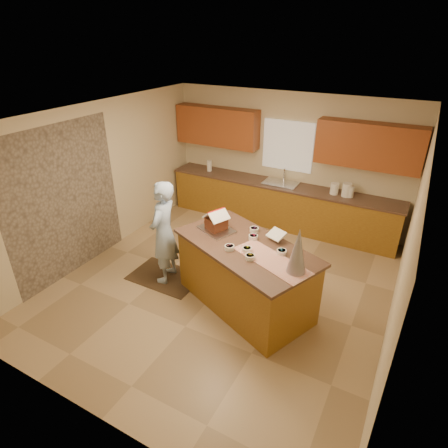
{
  "coord_description": "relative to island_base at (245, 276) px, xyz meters",
  "views": [
    {
      "loc": [
        2.39,
        -4.4,
        3.72
      ],
      "look_at": [
        -0.1,
        0.2,
        1.0
      ],
      "focal_mm": 29.93,
      "sensor_mm": 36.0,
      "label": 1
    }
  ],
  "objects": [
    {
      "name": "floor",
      "position": [
        -0.51,
        0.27,
        -0.49
      ],
      "size": [
        5.5,
        5.5,
        0.0
      ],
      "primitive_type": "plane",
      "color": "tan",
      "rests_on": "ground"
    },
    {
      "name": "ceiling",
      "position": [
        -0.51,
        0.27,
        2.21
      ],
      "size": [
        5.5,
        5.5,
        0.0
      ],
      "primitive_type": "plane",
      "color": "silver",
      "rests_on": "floor"
    },
    {
      "name": "wall_back",
      "position": [
        -0.51,
        3.02,
        0.86
      ],
      "size": [
        5.5,
        5.5,
        0.0
      ],
      "primitive_type": "plane",
      "color": "beige",
      "rests_on": "floor"
    },
    {
      "name": "wall_front",
      "position": [
        -0.51,
        -2.48,
        0.86
      ],
      "size": [
        5.5,
        5.5,
        0.0
      ],
      "primitive_type": "plane",
      "color": "beige",
      "rests_on": "floor"
    },
    {
      "name": "wall_left",
      "position": [
        -3.01,
        0.27,
        0.86
      ],
      "size": [
        5.5,
        5.5,
        0.0
      ],
      "primitive_type": "plane",
      "color": "beige",
      "rests_on": "floor"
    },
    {
      "name": "wall_right",
      "position": [
        1.99,
        0.27,
        0.86
      ],
      "size": [
        5.5,
        5.5,
        0.0
      ],
      "primitive_type": "plane",
      "color": "beige",
      "rests_on": "floor"
    },
    {
      "name": "stone_accent",
      "position": [
        -2.99,
        -0.53,
        0.76
      ],
      "size": [
        0.0,
        2.5,
        2.5
      ],
      "primitive_type": "plane",
      "rotation": [
        1.57,
        0.0,
        1.57
      ],
      "color": "gray",
      "rests_on": "wall_left"
    },
    {
      "name": "window_curtain",
      "position": [
        -0.51,
        2.99,
        1.16
      ],
      "size": [
        1.05,
        0.03,
        1.0
      ],
      "primitive_type": "cube",
      "color": "white",
      "rests_on": "wall_back"
    },
    {
      "name": "back_counter_base",
      "position": [
        -0.51,
        2.72,
        -0.05
      ],
      "size": [
        4.8,
        0.6,
        0.88
      ],
      "primitive_type": "cube",
      "color": "olive",
      "rests_on": "floor"
    },
    {
      "name": "back_counter_top",
      "position": [
        -0.51,
        2.72,
        0.41
      ],
      "size": [
        4.85,
        0.63,
        0.04
      ],
      "primitive_type": "cube",
      "color": "brown",
      "rests_on": "back_counter_base"
    },
    {
      "name": "upper_cabinet_left",
      "position": [
        -2.06,
        2.84,
        1.41
      ],
      "size": [
        1.85,
        0.35,
        0.8
      ],
      "primitive_type": "cube",
      "color": "#9E4721",
      "rests_on": "wall_back"
    },
    {
      "name": "upper_cabinet_right",
      "position": [
        1.04,
        2.84,
        1.41
      ],
      "size": [
        1.85,
        0.35,
        0.8
      ],
      "primitive_type": "cube",
      "color": "#9E4721",
      "rests_on": "wall_back"
    },
    {
      "name": "sink",
      "position": [
        -0.51,
        2.72,
        0.4
      ],
      "size": [
        0.7,
        0.45,
        0.12
      ],
      "primitive_type": "cube",
      "color": "silver",
      "rests_on": "back_counter_top"
    },
    {
      "name": "faucet",
      "position": [
        -0.51,
        2.9,
        0.57
      ],
      "size": [
        0.03,
        0.03,
        0.28
      ],
      "primitive_type": "cylinder",
      "color": "silver",
      "rests_on": "back_counter_top"
    },
    {
      "name": "island_base",
      "position": [
        0.0,
        0.0,
        0.0
      ],
      "size": [
        2.25,
        1.71,
        0.98
      ],
      "primitive_type": "cube",
      "rotation": [
        0.0,
        0.0,
        -0.4
      ],
      "color": "olive",
      "rests_on": "floor"
    },
    {
      "name": "island_top",
      "position": [
        -0.0,
        0.0,
        0.51
      ],
      "size": [
        2.36,
        1.83,
        0.04
      ],
      "primitive_type": "cube",
      "rotation": [
        0.0,
        0.0,
        -0.4
      ],
      "color": "brown",
      "rests_on": "island_base"
    },
    {
      "name": "table_runner",
      "position": [
        0.46,
        -0.2,
        0.54
      ],
      "size": [
        1.19,
        0.81,
        0.01
      ],
      "primitive_type": "cube",
      "rotation": [
        0.0,
        0.0,
        -0.4
      ],
      "color": "#AD250C",
      "rests_on": "island_top"
    },
    {
      "name": "baking_tray",
      "position": [
        -0.59,
        0.19,
        0.55
      ],
      "size": [
        0.62,
        0.55,
        0.03
      ],
      "primitive_type": "cube",
      "rotation": [
        0.0,
        0.0,
        -0.4
      ],
      "color": "silver",
      "rests_on": "island_top"
    },
    {
      "name": "cookbook",
      "position": [
        0.32,
        0.33,
        0.64
      ],
      "size": [
        0.3,
        0.27,
        0.11
      ],
      "primitive_type": "cube",
      "rotation": [
        -1.13,
        0.0,
        -0.4
      ],
      "color": "white",
      "rests_on": "island_top"
    },
    {
      "name": "tinsel_tree",
      "position": [
        0.82,
        -0.29,
        0.84
      ],
      "size": [
        0.32,
        0.32,
        0.61
      ],
      "primitive_type": "cone",
      "rotation": [
        0.0,
        0.0,
        -0.4
      ],
      "color": "#B8B9C5",
      "rests_on": "island_top"
    },
    {
      "name": "rug",
      "position": [
        -1.47,
        -0.03,
        -0.49
      ],
      "size": [
        1.17,
        0.76,
        0.01
      ],
      "primitive_type": "cube",
      "color": "black",
      "rests_on": "floor"
    },
    {
      "name": "boy",
      "position": [
        -1.42,
        -0.03,
        0.38
      ],
      "size": [
        0.51,
        0.69,
        1.72
      ],
      "primitive_type": "imported",
      "rotation": [
        0.0,
        0.0,
        -1.4
      ],
      "color": "#A3BFE7",
      "rests_on": "rug"
    },
    {
      "name": "canister_a",
      "position": [
        0.58,
        2.72,
        0.54
      ],
      "size": [
        0.16,
        0.16,
        0.22
      ],
      "primitive_type": "cylinder",
      "color": "white",
      "rests_on": "back_counter_top"
    },
    {
      "name": "canister_b",
      "position": [
        0.81,
        2.72,
        0.56
      ],
      "size": [
        0.18,
        0.18,
        0.26
      ],
      "primitive_type": "cylinder",
      "color": "white",
      "rests_on": "back_counter_top"
    },
    {
      "name": "canister_c",
      "position": [
        0.87,
        2.72,
        0.53
      ],
      "size": [
        0.14,
        0.14,
        0.2
      ],
      "primitive_type": "cylinder",
      "color": "white",
      "rests_on": "back_counter_top"
    },
    {
      "name": "paper_towel",
      "position": [
        -2.2,
        2.72,
        0.55
      ],
      "size": [
        0.11,
        0.11,
        0.24
      ],
      "primitive_type": "cylinder",
      "color": "white",
      "rests_on": "back_counter_top"
    },
    {
      "name": "gingerbread_house",
      "position": [
        -0.59,
        0.19,
        0.68
      ],
      "size": [
        0.4,
        0.41,
        0.32
      ],
      "color": "#602A19",
      "rests_on": "baking_tray"
    },
    {
      "name": "candy_bowls",
      "position": [
        0.1,
        0.0,
        0.57
      ],
      "size": [
        0.81,
        0.86,
        0.06
      ],
      "color": "pink",
      "rests_on": "island_top"
    }
  ]
}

